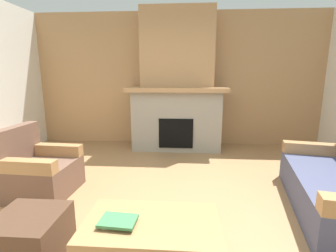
{
  "coord_description": "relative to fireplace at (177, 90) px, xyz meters",
  "views": [
    {
      "loc": [
        0.18,
        -2.33,
        1.49
      ],
      "look_at": [
        -0.08,
        1.2,
        0.74
      ],
      "focal_mm": 26.77,
      "sensor_mm": 36.0,
      "label": 1
    }
  ],
  "objects": [
    {
      "name": "fireplace",
      "position": [
        0.0,
        0.0,
        0.0
      ],
      "size": [
        1.9,
        0.82,
        2.7
      ],
      "color": "gray",
      "rests_on": "ground"
    },
    {
      "name": "wall_back_wood_panel",
      "position": [
        0.0,
        0.38,
        0.19
      ],
      "size": [
        6.0,
        0.12,
        2.7
      ],
      "primitive_type": "cube",
      "color": "tan",
      "rests_on": "ground"
    },
    {
      "name": "book_stack_near_edge",
      "position": [
        -0.29,
        -3.37,
        -0.71
      ],
      "size": [
        0.27,
        0.2,
        0.04
      ],
      "color": "beige",
      "rests_on": "coffee_table"
    },
    {
      "name": "ground",
      "position": [
        0.0,
        -2.62,
        -1.16
      ],
      "size": [
        9.0,
        9.0,
        0.0
      ],
      "primitive_type": "plane",
      "color": "#9E754C"
    },
    {
      "name": "ottoman",
      "position": [
        -1.05,
        -3.27,
        -0.96
      ],
      "size": [
        0.52,
        0.52,
        0.4
      ],
      "primitive_type": "cube",
      "color": "#4C3323",
      "rests_on": "ground"
    },
    {
      "name": "coffee_table",
      "position": [
        -0.06,
        -3.32,
        -0.79
      ],
      "size": [
        1.0,
        0.6,
        0.43
      ],
      "color": "#A87A4C",
      "rests_on": "ground"
    },
    {
      "name": "armchair",
      "position": [
        -1.66,
        -2.13,
        -0.87
      ],
      "size": [
        0.8,
        0.8,
        0.85
      ],
      "color": "brown",
      "rests_on": "ground"
    }
  ]
}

